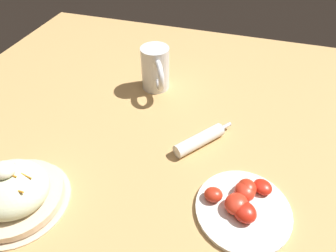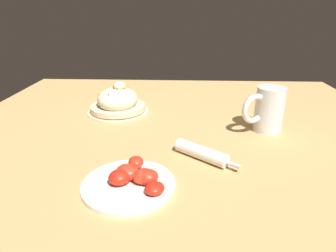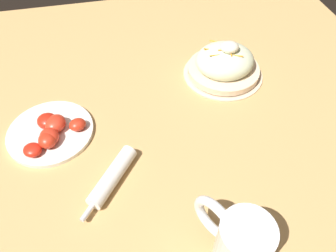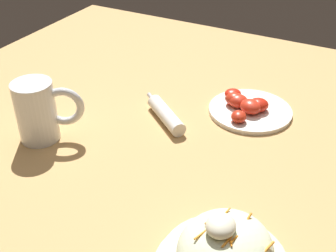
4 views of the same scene
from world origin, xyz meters
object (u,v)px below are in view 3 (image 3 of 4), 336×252
salad_plate (224,64)px  beer_mug (238,247)px  napkin_roll (112,177)px  tomato_plate (51,132)px

salad_plate → beer_mug: (-0.15, -0.49, 0.02)m
salad_plate → napkin_roll: (-0.34, -0.28, -0.02)m
salad_plate → tomato_plate: size_ratio=1.10×
beer_mug → tomato_plate: 0.48m
beer_mug → tomato_plate: size_ratio=0.69×
salad_plate → tomato_plate: (-0.46, -0.12, -0.02)m
salad_plate → beer_mug: 0.51m
salad_plate → tomato_plate: salad_plate is taller
tomato_plate → salad_plate: bearing=15.0°
salad_plate → tomato_plate: 0.48m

